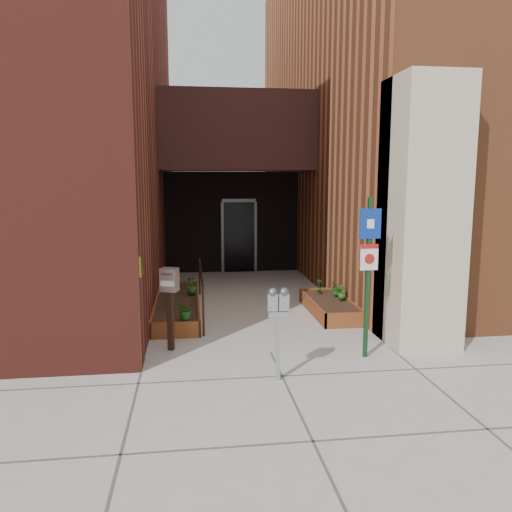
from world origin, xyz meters
name	(u,v)px	position (x,y,z in m)	size (l,w,h in m)	color
ground	(271,352)	(0.00, 0.00, 0.00)	(80.00, 80.00, 0.00)	#9E9991
architecture	(226,100)	(-0.18, 6.89, 4.98)	(20.00, 14.60, 10.00)	maroon
planter_left	(178,306)	(-1.55, 2.70, 0.13)	(0.90, 3.60, 0.30)	brown
planter_right	(330,307)	(1.60, 2.20, 0.13)	(0.80, 2.20, 0.30)	brown
handrail	(201,277)	(-1.05, 2.65, 0.75)	(0.04, 3.34, 0.90)	black
parking_meter	(278,309)	(-0.08, -1.12, 1.02)	(0.30, 0.14, 1.32)	#99999B
sign_post	(369,261)	(1.44, -0.40, 1.54)	(0.34, 0.09, 2.50)	#14371A
payment_dropbox	(170,291)	(-1.60, 0.34, 0.98)	(0.32, 0.28, 1.36)	black
shrub_left_a	(185,309)	(-1.37, 1.10, 0.48)	(0.32, 0.32, 0.36)	#1C5C1A
shrub_left_b	(170,296)	(-1.67, 2.02, 0.51)	(0.23, 0.23, 0.41)	#28631C
shrub_left_c	(191,285)	(-1.25, 3.12, 0.49)	(0.22, 0.22, 0.38)	#265D1A
shrub_left_d	(176,281)	(-1.61, 3.72, 0.47)	(0.18, 0.18, 0.34)	#215919
shrub_right_a	(342,292)	(1.85, 2.17, 0.45)	(0.17, 0.17, 0.30)	#24631C
shrub_right_b	(320,286)	(1.55, 2.86, 0.45)	(0.16, 0.16, 0.30)	#1E5B1A
shrub_right_c	(337,288)	(1.85, 2.57, 0.45)	(0.28, 0.28, 0.31)	#1E5F1B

